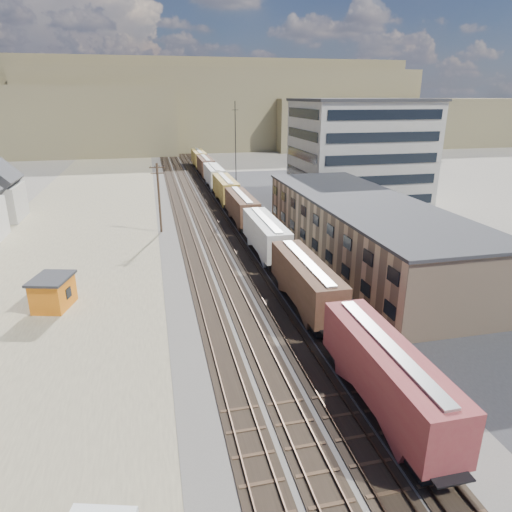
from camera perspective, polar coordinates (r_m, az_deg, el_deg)
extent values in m
plane|color=#6B6356|center=(31.52, 7.32, -17.39)|extent=(300.00, 300.00, 0.00)
cube|color=#4C4742|center=(76.47, -5.53, 5.05)|extent=(18.00, 200.00, 0.06)
cube|color=#776C52|center=(67.11, -21.51, 1.72)|extent=(24.00, 180.00, 0.03)
cube|color=#232326|center=(68.99, 14.68, 2.92)|extent=(26.00, 120.00, 0.04)
cube|color=black|center=(76.00, -9.28, 4.86)|extent=(2.60, 200.00, 0.08)
cube|color=#38281E|center=(75.93, -9.82, 4.91)|extent=(0.08, 200.00, 0.16)
cube|color=#38281E|center=(76.02, -8.74, 4.98)|extent=(0.08, 200.00, 0.16)
cube|color=black|center=(76.23, -7.02, 5.01)|extent=(2.60, 200.00, 0.08)
cube|color=#38281E|center=(76.13, -7.56, 5.06)|extent=(0.08, 200.00, 0.16)
cube|color=#38281E|center=(76.27, -6.49, 5.13)|extent=(0.08, 200.00, 0.16)
cube|color=black|center=(76.58, -4.78, 5.15)|extent=(2.60, 200.00, 0.08)
cube|color=#38281E|center=(76.45, -5.32, 5.21)|extent=(0.08, 200.00, 0.16)
cube|color=#38281E|center=(76.65, -4.25, 5.27)|extent=(0.08, 200.00, 0.16)
cube|color=black|center=(77.00, -2.71, 5.28)|extent=(2.60, 200.00, 0.08)
cube|color=#38281E|center=(76.86, -3.24, 5.33)|extent=(0.08, 200.00, 0.16)
cube|color=#38281E|center=(77.10, -2.19, 5.40)|extent=(0.08, 200.00, 0.16)
cube|color=black|center=(27.73, 20.86, -22.70)|extent=(2.20, 2.20, 0.90)
cube|color=black|center=(34.74, 11.63, -12.35)|extent=(2.20, 2.20, 0.90)
cube|color=maroon|center=(29.83, 15.97, -13.65)|extent=(3.00, 13.34, 3.40)
cube|color=#B7B7B2|center=(28.92, 16.30, -10.68)|extent=(0.90, 12.32, 0.16)
cube|color=black|center=(38.75, 8.58, -8.61)|extent=(2.20, 2.20, 0.90)
cube|color=black|center=(47.42, 4.18, -3.05)|extent=(2.20, 2.20, 0.90)
cube|color=#462D1E|center=(42.15, 6.25, -2.90)|extent=(3.00, 13.34, 3.40)
cube|color=#B7B7B2|center=(41.51, 6.34, -0.63)|extent=(0.90, 12.32, 0.16)
cube|color=black|center=(51.93, 2.56, -0.99)|extent=(2.20, 2.20, 0.90)
cube|color=black|center=(61.25, 0.05, 2.22)|extent=(2.20, 2.20, 0.90)
cube|color=beige|center=(55.91, 1.22, 2.84)|extent=(3.00, 13.34, 3.40)
cube|color=#B7B7B2|center=(55.43, 1.23, 4.60)|extent=(0.90, 12.33, 0.16)
cube|color=black|center=(65.98, -0.93, 3.48)|extent=(2.20, 2.20, 0.90)
cube|color=black|center=(75.61, -2.54, 5.52)|extent=(2.20, 2.20, 0.90)
cube|color=#462D1E|center=(70.26, -1.81, 6.27)|extent=(3.00, 13.34, 3.40)
cube|color=#B7B7B2|center=(69.88, -1.83, 7.69)|extent=(0.90, 12.33, 0.16)
cube|color=black|center=(80.45, -3.20, 6.36)|extent=(2.20, 2.20, 0.90)
cube|color=black|center=(90.25, -4.32, 7.76)|extent=(2.20, 2.20, 0.90)
cube|color=olive|center=(84.91, -3.83, 8.52)|extent=(3.00, 13.34, 3.40)
cube|color=#B7B7B2|center=(84.60, -3.85, 9.70)|extent=(0.90, 12.33, 0.16)
cube|color=black|center=(95.15, -4.79, 8.35)|extent=(2.20, 2.20, 0.90)
cube|color=black|center=(105.04, -5.61, 9.36)|extent=(2.20, 2.20, 0.90)
cube|color=beige|center=(99.73, -5.26, 10.09)|extent=(3.00, 13.34, 3.40)
cube|color=#B7B7B2|center=(99.46, -5.29, 11.11)|extent=(0.90, 12.32, 0.16)
cube|color=black|center=(109.98, -5.96, 9.80)|extent=(2.20, 2.20, 0.90)
cube|color=black|center=(119.94, -6.59, 10.56)|extent=(2.20, 2.20, 0.90)
cube|color=#462D1E|center=(114.64, -6.33, 11.26)|extent=(3.00, 13.34, 3.40)
cube|color=#B7B7B2|center=(114.41, -6.36, 12.14)|extent=(0.90, 12.32, 0.16)
cube|color=black|center=(124.91, -6.86, 10.90)|extent=(2.20, 2.20, 0.90)
cube|color=black|center=(134.91, -7.35, 11.50)|extent=(2.20, 2.20, 0.90)
cube|color=olive|center=(129.62, -7.16, 12.15)|extent=(3.00, 13.34, 3.40)
cube|color=#B7B7B2|center=(129.42, -7.19, 12.93)|extent=(0.90, 12.32, 0.16)
cube|color=tan|center=(56.40, 13.21, 3.10)|extent=(12.00, 40.00, 7.00)
cube|color=#2D2D30|center=(55.54, 13.49, 6.67)|extent=(12.40, 40.40, 0.30)
cube|color=black|center=(54.45, 7.36, 1.45)|extent=(0.12, 36.00, 1.20)
cube|color=black|center=(53.62, 7.50, 4.51)|extent=(0.12, 36.00, 1.20)
cube|color=#9E998E|center=(87.51, 12.74, 12.46)|extent=(22.00, 18.00, 18.00)
cube|color=#2D2D30|center=(86.97, 13.21, 18.48)|extent=(22.60, 18.60, 0.50)
cube|color=black|center=(83.40, 5.69, 12.51)|extent=(0.12, 16.00, 16.00)
cube|color=black|center=(79.49, 15.54, 11.59)|extent=(20.00, 0.12, 16.00)
cylinder|color=#382619|center=(66.98, -12.01, 7.05)|extent=(0.32, 0.32, 10.00)
cube|color=#382619|center=(66.22, -12.28, 10.77)|extent=(2.20, 0.14, 0.14)
cube|color=#382619|center=(66.33, -12.23, 10.08)|extent=(1.90, 0.14, 0.14)
cylinder|color=black|center=(66.21, -11.76, 10.93)|extent=(0.08, 0.08, 0.22)
cylinder|color=black|center=(85.50, -2.56, 12.75)|extent=(0.16, 0.16, 18.00)
cube|color=black|center=(84.97, -2.63, 17.78)|extent=(1.20, 0.08, 0.08)
cube|color=brown|center=(185.94, -4.02, 17.81)|extent=(140.00, 45.00, 28.00)
cube|color=brown|center=(200.20, 17.53, 15.68)|extent=(110.00, 38.00, 18.00)
cube|color=brown|center=(203.57, -13.78, 18.03)|extent=(200.00, 60.00, 32.00)
cube|color=orange|center=(46.59, -24.01, -4.31)|extent=(3.72, 4.39, 2.84)
cube|color=#2D2D30|center=(46.05, -24.27, -2.58)|extent=(4.19, 4.85, 0.24)
cube|color=black|center=(45.93, -22.38, -4.28)|extent=(0.34, 0.94, 0.95)
imported|color=navy|center=(74.06, 12.67, 4.78)|extent=(4.94, 5.99, 1.52)
imported|color=silver|center=(84.06, 13.69, 6.47)|extent=(2.75, 5.20, 1.68)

